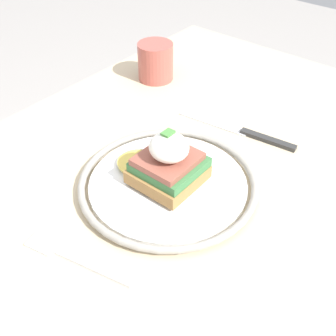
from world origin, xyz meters
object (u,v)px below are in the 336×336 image
object	(u,v)px
fork	(73,258)
plate	(168,183)
cup	(156,61)
sandwich	(168,163)
knife	(245,132)

from	to	relation	value
fork	plate	bearing A→B (deg)	-2.93
cup	fork	bearing A→B (deg)	-152.07
plate	sandwich	xyz separation A→B (m)	(-0.00, 0.00, 0.04)
plate	knife	world-z (taller)	plate
plate	cup	size ratio (longest dim) A/B	3.47
sandwich	fork	size ratio (longest dim) A/B	0.89
cup	plate	bearing A→B (deg)	-136.52
fork	cup	xyz separation A→B (m)	(0.39, 0.21, 0.03)
fork	sandwich	bearing A→B (deg)	-2.84
sandwich	cup	xyz separation A→B (m)	(0.23, 0.22, -0.01)
sandwich	knife	xyz separation A→B (m)	(0.18, -0.02, -0.04)
plate	fork	world-z (taller)	plate
knife	plate	bearing A→B (deg)	174.97
plate	fork	size ratio (longest dim) A/B	1.72
sandwich	knife	world-z (taller)	sandwich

